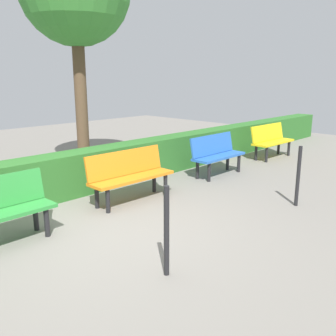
% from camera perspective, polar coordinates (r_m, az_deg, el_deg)
% --- Properties ---
extents(ground_plane, '(21.91, 21.91, 0.00)m').
position_cam_1_polar(ground_plane, '(5.39, -9.75, -9.13)').
color(ground_plane, gray).
extents(bench_yellow, '(1.43, 0.50, 0.86)m').
position_cam_1_polar(bench_yellow, '(10.10, 15.42, 4.21)').
color(bench_yellow, yellow).
rests_on(bench_yellow, ground_plane).
extents(bench_blue, '(1.39, 0.47, 0.86)m').
position_cam_1_polar(bench_blue, '(8.09, 7.39, 2.27)').
color(bench_blue, blue).
rests_on(bench_blue, ground_plane).
extents(bench_orange, '(1.57, 0.50, 0.86)m').
position_cam_1_polar(bench_orange, '(6.37, -5.85, -0.81)').
color(bench_orange, orange).
rests_on(bench_orange, ground_plane).
extents(hedge_row, '(17.91, 0.53, 0.77)m').
position_cam_1_polar(hedge_row, '(7.19, -10.81, -0.10)').
color(hedge_row, '#2D6B28').
rests_on(hedge_row, ground_plane).
extents(railing_post_mid, '(0.06, 0.06, 1.00)m').
position_cam_1_polar(railing_post_mid, '(6.44, 19.21, -1.21)').
color(railing_post_mid, black).
rests_on(railing_post_mid, ground_plane).
extents(railing_post_far, '(0.06, 0.06, 1.00)m').
position_cam_1_polar(railing_post_far, '(3.99, -0.23, -9.64)').
color(railing_post_far, black).
rests_on(railing_post_far, ground_plane).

